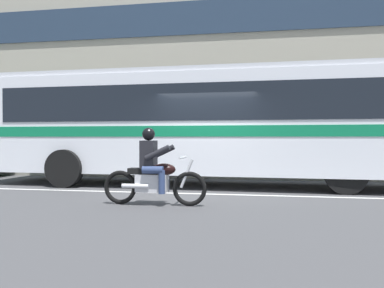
% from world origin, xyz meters
% --- Properties ---
extents(ground_plane, '(60.00, 60.00, 0.00)m').
position_xyz_m(ground_plane, '(0.00, 0.00, 0.00)').
color(ground_plane, '#3D3D3F').
extents(sidewalk_curb, '(28.00, 3.80, 0.15)m').
position_xyz_m(sidewalk_curb, '(0.00, 5.10, 0.07)').
color(sidewalk_curb, gray).
rests_on(sidewalk_curb, ground_plane).
extents(lane_center_stripe, '(26.60, 0.14, 0.01)m').
position_xyz_m(lane_center_stripe, '(0.00, -0.60, 0.00)').
color(lane_center_stripe, silver).
rests_on(lane_center_stripe, ground_plane).
extents(office_building_facade, '(28.00, 0.89, 9.09)m').
position_xyz_m(office_building_facade, '(0.00, 7.38, 4.55)').
color(office_building_facade, gray).
rests_on(office_building_facade, ground_plane).
extents(transit_bus, '(12.62, 2.98, 3.22)m').
position_xyz_m(transit_bus, '(-0.04, 1.19, 1.88)').
color(transit_bus, silver).
rests_on(transit_bus, ground_plane).
extents(motorcycle_with_rider, '(2.14, 0.64, 1.56)m').
position_xyz_m(motorcycle_with_rider, '(-0.65, -2.50, 0.66)').
color(motorcycle_with_rider, black).
rests_on(motorcycle_with_rider, ground_plane).
extents(fire_hydrant, '(0.22, 0.30, 0.75)m').
position_xyz_m(fire_hydrant, '(-4.65, 3.96, 0.52)').
color(fire_hydrant, '#4C8C3F').
rests_on(fire_hydrant, sidewalk_curb).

